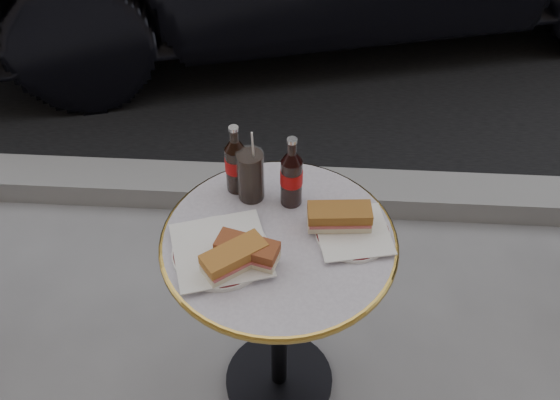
# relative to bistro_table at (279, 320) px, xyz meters

# --- Properties ---
(ground) EXTENTS (80.00, 80.00, 0.00)m
(ground) POSITION_rel_bistro_table_xyz_m (0.00, 0.00, -0.37)
(ground) COLOR gray
(ground) RESTS_ON ground
(curb) EXTENTS (40.00, 0.20, 0.12)m
(curb) POSITION_rel_bistro_table_xyz_m (0.00, 0.90, -0.32)
(curb) COLOR gray
(curb) RESTS_ON ground
(bistro_table) EXTENTS (0.62, 0.62, 0.73)m
(bistro_table) POSITION_rel_bistro_table_xyz_m (0.00, 0.00, 0.00)
(bistro_table) COLOR #BAB2C4
(bistro_table) RESTS_ON ground
(plate_left) EXTENTS (0.28, 0.28, 0.01)m
(plate_left) POSITION_rel_bistro_table_xyz_m (-0.14, -0.06, 0.37)
(plate_left) COLOR white
(plate_left) RESTS_ON bistro_table
(plate_right) EXTENTS (0.20, 0.20, 0.01)m
(plate_right) POSITION_rel_bistro_table_xyz_m (0.19, 0.02, 0.37)
(plate_right) COLOR white
(plate_right) RESTS_ON bistro_table
(sandwich_left_a) EXTENTS (0.17, 0.16, 0.06)m
(sandwich_left_a) POSITION_rel_bistro_table_xyz_m (-0.10, -0.11, 0.41)
(sandwich_left_a) COLOR #AF6B2C
(sandwich_left_a) RESTS_ON plate_left
(sandwich_left_b) EXTENTS (0.17, 0.11, 0.05)m
(sandwich_left_b) POSITION_rel_bistro_table_xyz_m (-0.07, -0.09, 0.41)
(sandwich_left_b) COLOR brown
(sandwich_left_b) RESTS_ON plate_left
(sandwich_right) EXTENTS (0.17, 0.09, 0.06)m
(sandwich_right) POSITION_rel_bistro_table_xyz_m (0.15, 0.04, 0.41)
(sandwich_right) COLOR #9A6027
(sandwich_right) RESTS_ON plate_right
(cola_bottle_left) EXTENTS (0.07, 0.07, 0.22)m
(cola_bottle_left) POSITION_rel_bistro_table_xyz_m (-0.13, 0.18, 0.47)
(cola_bottle_left) COLOR black
(cola_bottle_left) RESTS_ON bistro_table
(cola_bottle_right) EXTENTS (0.08, 0.08, 0.22)m
(cola_bottle_right) POSITION_rel_bistro_table_xyz_m (0.03, 0.14, 0.48)
(cola_bottle_right) COLOR black
(cola_bottle_right) RESTS_ON bistro_table
(cola_glass) EXTENTS (0.10, 0.10, 0.15)m
(cola_glass) POSITION_rel_bistro_table_xyz_m (-0.09, 0.15, 0.44)
(cola_glass) COLOR black
(cola_glass) RESTS_ON bistro_table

